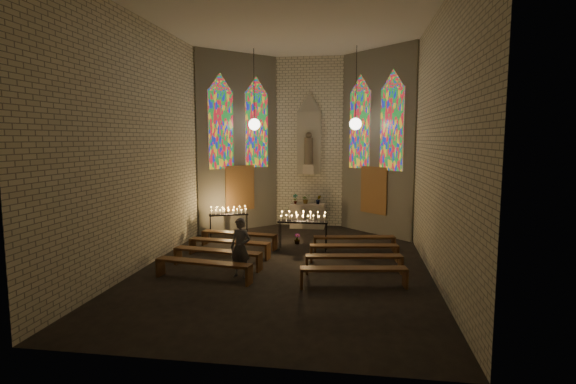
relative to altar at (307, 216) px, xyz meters
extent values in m
plane|color=black|center=(0.00, -5.45, -0.50)|extent=(12.00, 12.00, 0.00)
cube|color=beige|center=(0.00, 0.55, 3.00)|extent=(8.00, 0.02, 7.00)
cube|color=beige|center=(0.00, -11.45, 3.00)|extent=(8.00, 0.02, 7.00)
cube|color=beige|center=(-4.00, -5.45, 3.00)|extent=(0.02, 12.00, 7.00)
cube|color=beige|center=(4.00, -5.45, 3.00)|extent=(0.02, 12.00, 7.00)
cube|color=silver|center=(0.00, -5.45, 6.50)|extent=(8.00, 12.00, 0.01)
cube|color=beige|center=(-2.75, -0.70, 3.00)|extent=(2.72, 2.72, 7.00)
cube|color=beige|center=(2.75, -0.70, 3.00)|extent=(2.72, 2.72, 7.00)
cube|color=#4C3F8C|center=(-3.21, -1.39, 3.50)|extent=(0.78, 0.78, 3.00)
cube|color=#4C3F8C|center=(-2.06, -0.24, 3.50)|extent=(0.78, 0.78, 3.00)
cube|color=#4C3F8C|center=(2.06, -0.24, 3.50)|extent=(0.78, 0.78, 3.00)
cube|color=#4C3F8C|center=(3.21, -1.39, 3.50)|extent=(0.78, 0.78, 3.00)
cube|color=brown|center=(-2.63, -0.82, 1.20)|extent=(0.95, 0.95, 1.80)
cube|color=brown|center=(2.63, -0.82, 1.20)|extent=(0.95, 0.95, 1.80)
cube|color=gray|center=(0.00, 0.47, 3.00)|extent=(1.00, 0.12, 2.60)
cone|color=gray|center=(0.00, 0.47, 4.65)|extent=(1.00, 1.00, 0.80)
cube|color=#BEB19B|center=(0.00, 0.33, 1.90)|extent=(0.45, 0.30, 0.40)
cylinder|color=brown|center=(0.00, 0.33, 2.65)|extent=(0.36, 0.36, 1.10)
sphere|color=brown|center=(0.00, 0.33, 3.30)|extent=(0.26, 0.26, 0.26)
sphere|color=white|center=(-1.90, -1.35, 3.70)|extent=(0.44, 0.44, 0.44)
cylinder|color=black|center=(-1.90, -1.35, 5.10)|extent=(0.02, 0.02, 2.80)
sphere|color=white|center=(1.90, -1.35, 3.70)|extent=(0.44, 0.44, 0.44)
cylinder|color=black|center=(1.90, -1.35, 5.10)|extent=(0.02, 0.02, 2.80)
cube|color=#BEB19B|center=(0.00, 0.00, 0.00)|extent=(1.40, 0.60, 1.00)
imported|color=#4C723F|center=(-0.50, -0.10, 0.71)|extent=(0.24, 0.18, 0.41)
imported|color=#4C723F|center=(-0.08, 0.03, 0.69)|extent=(0.43, 0.40, 0.37)
imported|color=#4C723F|center=(0.45, -0.06, 0.69)|extent=(0.23, 0.20, 0.37)
imported|color=#4C723F|center=(-0.04, -2.93, -0.32)|extent=(0.27, 0.27, 0.36)
cube|color=black|center=(-2.75, -2.10, 0.33)|extent=(1.47, 0.85, 0.05)
cylinder|color=black|center=(-3.33, -2.47, -0.09)|extent=(0.03, 0.03, 0.82)
cylinder|color=black|center=(-2.07, -1.98, -0.09)|extent=(0.03, 0.03, 0.82)
cylinder|color=black|center=(-3.43, -2.22, -0.09)|extent=(0.03, 0.03, 0.82)
cylinder|color=black|center=(-2.17, -1.72, -0.09)|extent=(0.03, 0.03, 0.82)
cube|color=black|center=(0.25, -3.73, 0.44)|extent=(1.64, 0.40, 0.05)
cylinder|color=black|center=(-0.52, -3.88, -0.04)|extent=(0.03, 0.03, 0.92)
cylinder|color=black|center=(1.02, -3.89, -0.04)|extent=(0.03, 0.03, 0.92)
cylinder|color=black|center=(-0.51, -3.57, -0.04)|extent=(0.03, 0.03, 0.92)
cylinder|color=black|center=(1.02, -3.58, -0.04)|extent=(0.03, 0.03, 0.92)
cube|color=#523117|center=(-1.93, -3.69, -0.03)|extent=(2.66, 0.77, 0.06)
cube|color=#523117|center=(-3.20, -3.49, -0.26)|extent=(0.12, 0.37, 0.47)
cube|color=#523117|center=(-0.66, -3.89, -0.26)|extent=(0.12, 0.37, 0.47)
cube|color=#523117|center=(1.93, -3.69, -0.03)|extent=(2.66, 0.77, 0.06)
cube|color=#523117|center=(0.66, -3.89, -0.26)|extent=(0.12, 0.37, 0.47)
cube|color=#523117|center=(3.20, -3.49, -0.26)|extent=(0.12, 0.37, 0.47)
cube|color=#523117|center=(-1.93, -4.89, -0.03)|extent=(2.66, 0.77, 0.06)
cube|color=#523117|center=(-3.20, -4.69, -0.26)|extent=(0.12, 0.37, 0.47)
cube|color=#523117|center=(-0.66, -5.09, -0.26)|extent=(0.12, 0.37, 0.47)
cube|color=#523117|center=(1.93, -4.89, -0.03)|extent=(2.66, 0.77, 0.06)
cube|color=#523117|center=(0.66, -5.09, -0.26)|extent=(0.12, 0.37, 0.47)
cube|color=#523117|center=(3.20, -4.69, -0.26)|extent=(0.12, 0.37, 0.47)
cube|color=#523117|center=(-1.93, -6.09, -0.03)|extent=(2.66, 0.77, 0.06)
cube|color=#523117|center=(-3.20, -5.89, -0.26)|extent=(0.12, 0.37, 0.47)
cube|color=#523117|center=(-0.66, -6.29, -0.26)|extent=(0.12, 0.37, 0.47)
cube|color=#523117|center=(1.93, -6.09, -0.03)|extent=(2.66, 0.77, 0.06)
cube|color=#523117|center=(0.66, -6.29, -0.26)|extent=(0.12, 0.37, 0.47)
cube|color=#523117|center=(3.20, -5.89, -0.26)|extent=(0.12, 0.37, 0.47)
cube|color=#523117|center=(-1.93, -7.29, -0.03)|extent=(2.66, 0.77, 0.06)
cube|color=#523117|center=(-3.20, -7.09, -0.26)|extent=(0.12, 0.37, 0.47)
cube|color=#523117|center=(-0.66, -7.49, -0.26)|extent=(0.12, 0.37, 0.47)
cube|color=#523117|center=(1.93, -7.29, -0.03)|extent=(2.66, 0.77, 0.06)
cube|color=#523117|center=(0.66, -7.49, -0.26)|extent=(0.12, 0.37, 0.47)
cube|color=#523117|center=(3.20, -7.09, -0.26)|extent=(0.12, 0.37, 0.47)
imported|color=#54555F|center=(-1.05, -6.85, 0.29)|extent=(0.65, 0.50, 1.59)
camera|label=1|loc=(1.95, -18.17, 3.17)|focal=28.00mm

